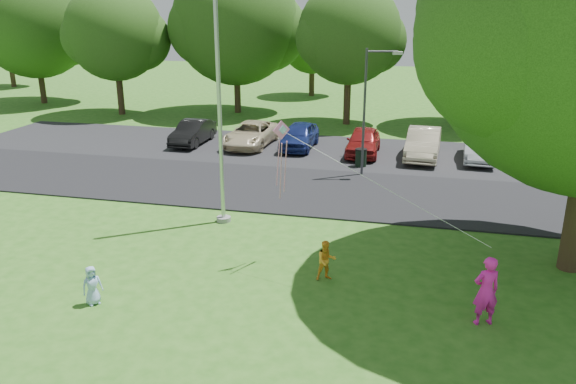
% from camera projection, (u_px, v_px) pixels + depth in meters
% --- Properties ---
extents(ground, '(120.00, 120.00, 0.00)m').
position_uv_depth(ground, '(288.00, 302.00, 14.30)').
color(ground, '#2C631A').
rests_on(ground, ground).
extents(park_road, '(60.00, 6.00, 0.06)m').
position_uv_depth(park_road, '(339.00, 192.00, 22.60)').
color(park_road, black).
rests_on(park_road, ground).
extents(parking_strip, '(42.00, 7.00, 0.06)m').
position_uv_depth(parking_strip, '(358.00, 153.00, 28.60)').
color(parking_strip, black).
rests_on(parking_strip, ground).
extents(flagpole, '(0.50, 0.50, 10.00)m').
position_uv_depth(flagpole, '(219.00, 103.00, 18.36)').
color(flagpole, '#B7BABF').
rests_on(flagpole, ground).
extents(street_lamp, '(1.53, 0.49, 5.51)m').
position_uv_depth(street_lamp, '(370.00, 101.00, 23.93)').
color(street_lamp, '#3F3F44').
rests_on(street_lamp, ground).
extents(trash_can, '(0.56, 0.56, 0.89)m').
position_uv_depth(trash_can, '(361.00, 158.00, 26.07)').
color(trash_can, black).
rests_on(trash_can, ground).
extents(tree_row, '(64.35, 11.94, 10.88)m').
position_uv_depth(tree_row, '(403.00, 31.00, 34.51)').
color(tree_row, '#332316').
rests_on(tree_row, ground).
extents(horizon_trees, '(77.46, 7.20, 7.02)m').
position_uv_depth(horizon_trees, '(440.00, 45.00, 43.33)').
color(horizon_trees, '#332316').
rests_on(horizon_trees, ground).
extents(parked_cars, '(19.32, 5.00, 1.45)m').
position_uv_depth(parked_cars, '(362.00, 140.00, 28.33)').
color(parked_cars, black).
rests_on(parked_cars, ground).
extents(woman, '(0.74, 0.62, 1.74)m').
position_uv_depth(woman, '(486.00, 291.00, 13.08)').
color(woman, '#F821B4').
rests_on(woman, ground).
extents(child_yellow, '(0.69, 0.63, 1.14)m').
position_uv_depth(child_yellow, '(326.00, 261.00, 15.33)').
color(child_yellow, '#FFA728').
rests_on(child_yellow, ground).
extents(child_blue, '(0.57, 0.60, 1.03)m').
position_uv_depth(child_blue, '(92.00, 285.00, 14.08)').
color(child_blue, '#99BCEB').
rests_on(child_blue, ground).
extents(kite, '(5.69, 2.53, 2.33)m').
position_uv_depth(kite, '(287.00, 149.00, 15.48)').
color(kite, pink).
rests_on(kite, ground).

